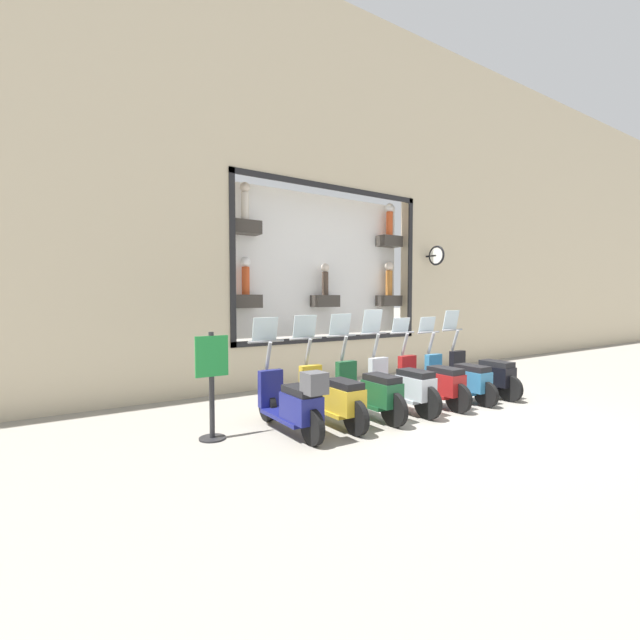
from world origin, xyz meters
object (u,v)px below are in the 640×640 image
at_px(scooter_black_0, 484,374).
at_px(scooter_teal_1, 460,379).
at_px(shop_sign_post, 212,383).
at_px(scooter_silver_3, 403,386).
at_px(scooter_navy_6, 293,402).
at_px(scooter_yellow_5, 333,397).
at_px(scooter_red_2, 433,382).
at_px(scooter_green_4, 370,391).

bearing_deg(scooter_black_0, scooter_teal_1, 90.52).
relative_size(scooter_black_0, shop_sign_post, 1.23).
distance_m(scooter_silver_3, scooter_navy_6, 2.16).
bearing_deg(shop_sign_post, scooter_black_0, -94.11).
relative_size(scooter_black_0, scooter_silver_3, 0.99).
bearing_deg(scooter_black_0, shop_sign_post, 85.89).
bearing_deg(scooter_silver_3, scooter_black_0, -90.12).
relative_size(scooter_teal_1, scooter_yellow_5, 0.99).
xyz_separation_m(scooter_silver_3, shop_sign_post, (0.38, 3.17, 0.33)).
bearing_deg(shop_sign_post, scooter_silver_3, -96.81).
bearing_deg(scooter_teal_1, scooter_red_2, 89.69).
distance_m(scooter_red_2, scooter_silver_3, 0.72).
bearing_deg(scooter_black_0, scooter_red_2, 90.11).
bearing_deg(scooter_yellow_5, scooter_teal_1, -90.14).
distance_m(scooter_black_0, scooter_green_4, 2.88).
height_order(scooter_black_0, scooter_silver_3, scooter_silver_3).
height_order(scooter_teal_1, scooter_silver_3, scooter_silver_3).
distance_m(scooter_black_0, scooter_silver_3, 2.16).
distance_m(scooter_yellow_5, shop_sign_post, 1.80).
bearing_deg(scooter_navy_6, scooter_teal_1, -89.07).
bearing_deg(scooter_navy_6, scooter_black_0, -89.14).
xyz_separation_m(scooter_black_0, scooter_teal_1, (-0.01, 0.72, -0.02)).
bearing_deg(scooter_silver_3, scooter_teal_1, -90.45).
height_order(scooter_silver_3, scooter_navy_6, scooter_silver_3).
xyz_separation_m(scooter_black_0, scooter_yellow_5, (0.00, 3.60, 0.00)).
relative_size(scooter_teal_1, scooter_red_2, 0.99).
relative_size(scooter_red_2, shop_sign_post, 1.23).
xyz_separation_m(scooter_teal_1, shop_sign_post, (0.39, 4.61, 0.36)).
relative_size(scooter_black_0, scooter_yellow_5, 1.00).
xyz_separation_m(scooter_teal_1, scooter_red_2, (0.00, 0.72, 0.01)).
distance_m(scooter_black_0, scooter_red_2, 1.44).
height_order(scooter_red_2, scooter_green_4, scooter_green_4).
relative_size(scooter_yellow_5, shop_sign_post, 1.23).
height_order(scooter_green_4, shop_sign_post, scooter_green_4).
bearing_deg(scooter_navy_6, scooter_yellow_5, -84.84).
height_order(scooter_red_2, shop_sign_post, scooter_red_2).
relative_size(scooter_red_2, scooter_navy_6, 1.00).
relative_size(scooter_green_4, scooter_yellow_5, 1.00).
bearing_deg(scooter_silver_3, scooter_yellow_5, 90.17).
bearing_deg(scooter_red_2, scooter_teal_1, -90.31).
xyz_separation_m(scooter_red_2, scooter_silver_3, (0.01, 0.72, 0.02)).
xyz_separation_m(scooter_teal_1, scooter_green_4, (0.01, 2.16, 0.03)).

